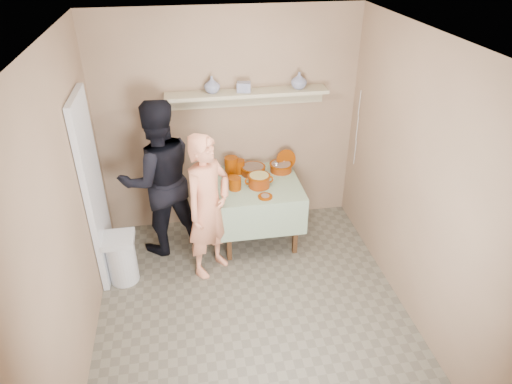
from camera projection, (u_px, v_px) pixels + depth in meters
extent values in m
plane|color=#666050|center=(254.00, 315.00, 4.47)|extent=(3.50, 3.50, 0.00)
cube|color=silver|center=(94.00, 191.00, 4.55)|extent=(0.06, 0.70, 2.00)
cylinder|color=#682400|center=(231.00, 166.00, 5.33)|extent=(0.16, 0.16, 0.21)
cylinder|color=#682400|center=(239.00, 166.00, 5.36)|extent=(0.13, 0.13, 0.16)
cylinder|color=#682400|center=(235.00, 183.00, 5.03)|extent=(0.14, 0.14, 0.14)
cylinder|color=#682400|center=(232.00, 179.00, 5.21)|extent=(0.16, 0.16, 0.05)
cylinder|color=#682400|center=(286.00, 159.00, 5.43)|extent=(0.25, 0.11, 0.24)
imported|color=navy|center=(299.00, 80.00, 5.03)|extent=(0.23, 0.23, 0.18)
imported|color=navy|center=(212.00, 85.00, 4.91)|extent=(0.24, 0.24, 0.18)
cube|color=navy|center=(244.00, 87.00, 4.95)|extent=(0.17, 0.14, 0.11)
imported|color=#EC8D65|center=(208.00, 207.00, 4.67)|extent=(0.69, 0.68, 1.60)
imported|color=black|center=(159.00, 179.00, 4.98)|extent=(1.03, 0.90, 1.80)
cube|color=#98795D|center=(229.00, 124.00, 5.30)|extent=(3.00, 0.02, 2.60)
cube|color=#98795D|center=(310.00, 384.00, 2.31)|extent=(3.00, 0.02, 2.60)
cube|color=#98795D|center=(64.00, 220.00, 3.59)|extent=(0.02, 3.50, 2.60)
cube|color=#98795D|center=(422.00, 187.00, 4.03)|extent=(0.02, 3.50, 2.60)
cube|color=silver|center=(253.00, 42.00, 3.14)|extent=(3.00, 3.50, 0.02)
cube|color=#4C2D16|center=(229.00, 234.00, 5.03)|extent=(0.05, 0.05, 0.71)
cube|color=#4C2D16|center=(296.00, 227.00, 5.14)|extent=(0.05, 0.05, 0.71)
cube|color=#4C2D16|center=(222.00, 198.00, 5.68)|extent=(0.05, 0.05, 0.71)
cube|color=#4C2D16|center=(281.00, 193.00, 5.79)|extent=(0.05, 0.05, 0.71)
cube|color=#4C2D16|center=(257.00, 184.00, 5.22)|extent=(0.90, 0.90, 0.04)
cube|color=#1E591E|center=(257.00, 183.00, 5.21)|extent=(0.96, 0.96, 0.01)
cube|color=#1E591E|center=(264.00, 222.00, 4.91)|extent=(0.96, 0.01, 0.44)
cube|color=#1E591E|center=(250.00, 179.00, 5.72)|extent=(0.96, 0.01, 0.44)
cube|color=#1E591E|center=(216.00, 202.00, 5.25)|extent=(0.01, 0.96, 0.44)
cube|color=#1E591E|center=(297.00, 195.00, 5.38)|extent=(0.01, 0.96, 0.44)
cylinder|color=#642209|center=(253.00, 170.00, 5.35)|extent=(0.28, 0.28, 0.09)
cylinder|color=#682400|center=(253.00, 167.00, 5.33)|extent=(0.30, 0.30, 0.01)
cylinder|color=brown|center=(253.00, 168.00, 5.34)|extent=(0.25, 0.25, 0.05)
cylinder|color=#642209|center=(281.00, 167.00, 5.41)|extent=(0.26, 0.26, 0.09)
cylinder|color=#682400|center=(281.00, 164.00, 5.39)|extent=(0.28, 0.28, 0.01)
cylinder|color=#8C6B54|center=(281.00, 165.00, 5.40)|extent=(0.23, 0.23, 0.05)
cylinder|color=silver|center=(282.00, 163.00, 5.22)|extent=(0.01, 0.22, 0.16)
sphere|color=silver|center=(276.00, 164.00, 5.35)|extent=(0.07, 0.07, 0.07)
cylinder|color=#642209|center=(259.00, 181.00, 5.08)|extent=(0.24, 0.24, 0.14)
cylinder|color=#682400|center=(259.00, 176.00, 5.05)|extent=(0.25, 0.25, 0.01)
cylinder|color=tan|center=(259.00, 177.00, 5.06)|extent=(0.21, 0.21, 0.05)
torus|color=#682400|center=(248.00, 181.00, 5.06)|extent=(0.09, 0.02, 0.09)
torus|color=#682400|center=(270.00, 179.00, 5.10)|extent=(0.09, 0.02, 0.09)
cylinder|color=#682400|center=(265.00, 197.00, 4.91)|extent=(0.16, 0.16, 0.02)
cylinder|color=#8C6B54|center=(265.00, 196.00, 4.91)|extent=(0.09, 0.09, 0.01)
cube|color=tan|center=(247.00, 93.00, 5.00)|extent=(1.80, 0.25, 0.04)
cube|color=tan|center=(246.00, 98.00, 5.16)|extent=(1.80, 0.02, 0.18)
cylinder|color=silver|center=(122.00, 261.00, 4.79)|extent=(0.30, 0.30, 0.50)
cube|color=silver|center=(118.00, 240.00, 4.65)|extent=(0.32, 0.32, 0.06)
cylinder|color=silver|center=(360.00, 103.00, 5.16)|extent=(0.01, 0.01, 0.30)
cylinder|color=silver|center=(357.00, 129.00, 5.30)|extent=(0.01, 0.01, 0.30)
cylinder|color=silver|center=(355.00, 153.00, 5.44)|extent=(0.01, 0.01, 0.30)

